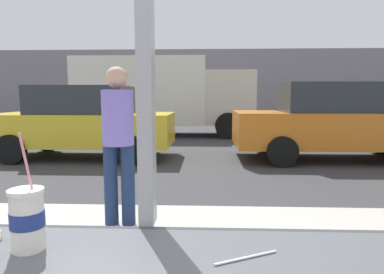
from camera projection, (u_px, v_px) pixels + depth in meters
ground_plane at (199, 150)px, 9.13m from camera, size 60.00×60.00×0.00m
sidewalk_strip at (182, 266)px, 2.77m from camera, size 16.00×2.80×0.10m
building_facade_far at (203, 86)px, 20.10m from camera, size 28.00×1.20×4.15m
soda_cup_left at (27, 218)px, 0.93m from camera, size 0.10×0.10×0.33m
loose_straw at (246, 258)px, 0.89m from camera, size 0.17×0.09×0.01m
parked_car_yellow at (84, 122)px, 7.93m from camera, size 4.14×1.91×1.68m
parked_car_orange at (337, 121)px, 7.68m from camera, size 4.66×2.01×1.74m
box_truck at (162, 94)px, 12.55m from camera, size 6.43×2.44×2.83m
pedestrian at (118, 136)px, 3.45m from camera, size 0.32×0.32×1.63m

